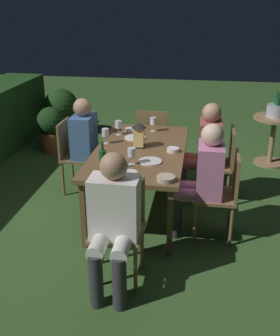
{
  "coord_description": "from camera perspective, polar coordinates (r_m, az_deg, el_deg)",
  "views": [
    {
      "loc": [
        -3.94,
        -0.62,
        2.18
      ],
      "look_at": [
        0.0,
        0.0,
        0.51
      ],
      "focal_mm": 43.07,
      "sensor_mm": 36.0,
      "label": 1
    }
  ],
  "objects": [
    {
      "name": "ground_plane",
      "position": [
        4.55,
        0.0,
        -5.9
      ],
      "size": [
        16.0,
        16.0,
        0.0
      ],
      "primitive_type": "plane",
      "color": "#385B28"
    },
    {
      "name": "dining_table",
      "position": [
        4.27,
        0.0,
        2.04
      ],
      "size": [
        1.76,
        0.94,
        0.72
      ],
      "color": "brown",
      "rests_on": "ground"
    },
    {
      "name": "chair_head_far",
      "position": [
        5.38,
        1.88,
        4.38
      ],
      "size": [
        0.4,
        0.42,
        0.87
      ],
      "color": "brown",
      "rests_on": "ground"
    },
    {
      "name": "chair_side_right_b",
      "position": [
        4.89,
        -9.3,
        2.15
      ],
      "size": [
        0.42,
        0.4,
        0.87
      ],
      "color": "brown",
      "rests_on": "ground"
    },
    {
      "name": "person_in_blue",
      "position": [
        4.78,
        -7.18,
        3.73
      ],
      "size": [
        0.38,
        0.47,
        1.15
      ],
      "color": "#426699",
      "rests_on": "ground"
    },
    {
      "name": "chair_side_left_b",
      "position": [
        4.67,
        11.28,
        0.97
      ],
      "size": [
        0.42,
        0.4,
        0.87
      ],
      "color": "brown",
      "rests_on": "ground"
    },
    {
      "name": "person_in_rust",
      "position": [
        4.61,
        9.0,
        2.88
      ],
      "size": [
        0.38,
        0.47,
        1.15
      ],
      "color": "#9E4C47",
      "rests_on": "ground"
    },
    {
      "name": "chair_side_left_a",
      "position": [
        3.94,
        11.57,
        -3.25
      ],
      "size": [
        0.42,
        0.4,
        0.87
      ],
      "color": "brown",
      "rests_on": "ground"
    },
    {
      "name": "person_in_pink",
      "position": [
        3.87,
        8.86,
        -1.06
      ],
      "size": [
        0.38,
        0.47,
        1.15
      ],
      "color": "#C675A3",
      "rests_on": "ground"
    },
    {
      "name": "chair_head_near",
      "position": [
        3.35,
        -3.04,
        -7.75
      ],
      "size": [
        0.4,
        0.42,
        0.87
      ],
      "color": "brown",
      "rests_on": "ground"
    },
    {
      "name": "person_in_cream",
      "position": [
        3.1,
        -3.84,
        -7.14
      ],
      "size": [
        0.48,
        0.38,
        1.15
      ],
      "color": "white",
      "rests_on": "ground"
    },
    {
      "name": "lantern_centerpiece",
      "position": [
        4.26,
        -0.16,
        4.86
      ],
      "size": [
        0.15,
        0.15,
        0.27
      ],
      "color": "black",
      "rests_on": "dining_table"
    },
    {
      "name": "green_bottle_on_table",
      "position": [
        3.68,
        -5.31,
        1.15
      ],
      "size": [
        0.07,
        0.07,
        0.29
      ],
      "color": "#1E5B2D",
      "rests_on": "dining_table"
    },
    {
      "name": "wine_glass_a",
      "position": [
        3.8,
        -1.2,
        2.12
      ],
      "size": [
        0.08,
        0.08,
        0.17
      ],
      "color": "silver",
      "rests_on": "dining_table"
    },
    {
      "name": "wine_glass_b",
      "position": [
        4.81,
        1.89,
        6.57
      ],
      "size": [
        0.08,
        0.08,
        0.17
      ],
      "color": "silver",
      "rests_on": "dining_table"
    },
    {
      "name": "wine_glass_c",
      "position": [
        4.68,
        -3.09,
        6.09
      ],
      "size": [
        0.08,
        0.08,
        0.17
      ],
      "color": "silver",
      "rests_on": "dining_table"
    },
    {
      "name": "wine_glass_d",
      "position": [
        4.4,
        -4.93,
        4.93
      ],
      "size": [
        0.08,
        0.08,
        0.17
      ],
      "color": "silver",
      "rests_on": "dining_table"
    },
    {
      "name": "plate_a",
      "position": [
        3.9,
        1.45,
        0.95
      ],
      "size": [
        0.23,
        0.23,
        0.01
      ],
      "primitive_type": "cylinder",
      "color": "silver",
      "rests_on": "dining_table"
    },
    {
      "name": "plate_b",
      "position": [
        4.58,
        -0.67,
        4.32
      ],
      "size": [
        0.24,
        0.24,
        0.01
      ],
      "primitive_type": "cylinder",
      "color": "white",
      "rests_on": "dining_table"
    },
    {
      "name": "bowl_olives",
      "position": [
        3.59,
        -1.47,
        -0.84
      ],
      "size": [
        0.14,
        0.14,
        0.04
      ],
      "color": "silver",
      "rests_on": "dining_table"
    },
    {
      "name": "bowl_bread",
      "position": [
        4.81,
        -1.23,
        5.39
      ],
      "size": [
        0.15,
        0.15,
        0.04
      ],
      "color": "silver",
      "rests_on": "dining_table"
    },
    {
      "name": "bowl_salad",
      "position": [
        4.18,
        4.7,
        2.6
      ],
      "size": [
        0.13,
        0.13,
        0.04
      ],
      "color": "silver",
      "rests_on": "dining_table"
    },
    {
      "name": "bowl_dip",
      "position": [
        3.5,
        3.7,
        -1.48
      ],
      "size": [
        0.16,
        0.16,
        0.04
      ],
      "color": "#BCAD8E",
      "rests_on": "dining_table"
    },
    {
      "name": "side_table",
      "position": [
        5.95,
        18.32,
        4.8
      ],
      "size": [
        0.59,
        0.59,
        0.69
      ],
      "color": "#9E7A51",
      "rests_on": "ground"
    },
    {
      "name": "ice_bucket",
      "position": [
        5.87,
        18.71,
        7.84
      ],
      "size": [
        0.26,
        0.26,
        0.34
      ],
      "color": "#B2B7BF",
      "rests_on": "side_table"
    },
    {
      "name": "potted_plant_by_hedge",
      "position": [
        6.28,
        -12.42,
        5.57
      ],
      "size": [
        0.42,
        0.42,
        0.7
      ],
      "color": "brown",
      "rests_on": "ground"
    },
    {
      "name": "potted_plant_corner",
      "position": [
        7.12,
        -11.09,
        8.39
      ],
      "size": [
        0.58,
        0.58,
        0.79
      ],
      "color": "#9E5133",
      "rests_on": "ground"
    }
  ]
}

